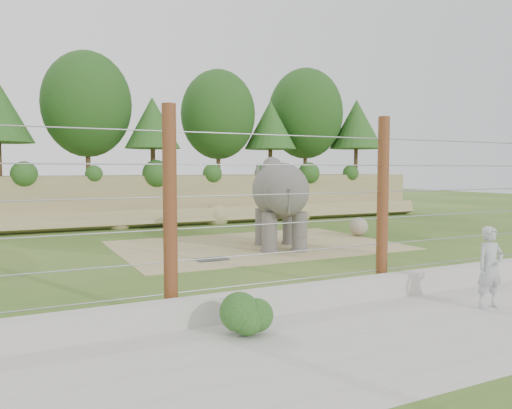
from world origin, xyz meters
name	(u,v)px	position (x,y,z in m)	size (l,w,h in m)	color
ground	(285,260)	(0.00, 0.00, 0.00)	(90.00, 90.00, 0.00)	#315718
back_embankment	(178,148)	(0.59, 12.68, 3.97)	(30.00, 5.52, 8.77)	#91825D
dirt_patch	(256,245)	(0.50, 3.00, 0.01)	(10.00, 7.00, 0.02)	tan
drain_grate	(212,259)	(-2.09, 0.89, 0.04)	(1.00, 0.60, 0.03)	#262628
elephant	(280,204)	(0.98, 2.04, 1.60)	(1.70, 3.96, 3.20)	#58544F
stone_ball	(359,227)	(5.50, 3.35, 0.41)	(0.77, 0.77, 0.77)	gray
retaining_wall	(396,285)	(0.00, -5.00, 0.25)	(26.00, 0.35, 0.50)	#B2AEA6
walkway	(471,320)	(0.00, -7.00, 0.01)	(26.00, 4.00, 0.01)	#B2AEA6
barrier_fence	(383,205)	(0.00, -4.50, 2.00)	(20.26, 0.26, 4.00)	#5D2B15
walkway_shrub	(245,313)	(-4.09, -5.80, 0.35)	(0.67, 0.67, 0.67)	#234F17
zookeeper	(490,267)	(1.00, -6.59, 0.84)	(0.60, 0.40, 1.65)	#ADB2B6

